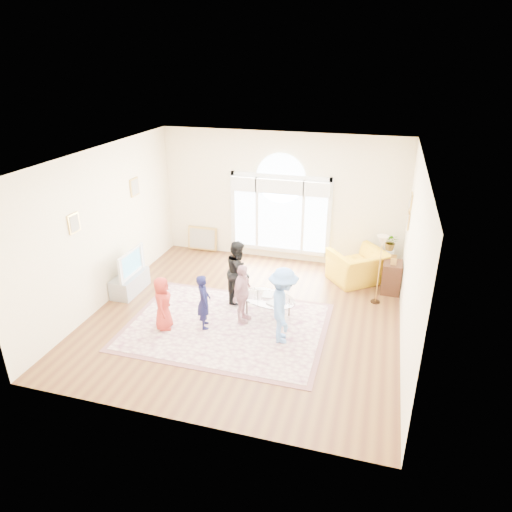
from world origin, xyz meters
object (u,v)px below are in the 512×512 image
(tv_console, at_px, (130,283))
(armchair, at_px, (358,266))
(area_rug, at_px, (226,326))
(television, at_px, (128,263))
(coffee_table, at_px, (268,299))

(tv_console, xyz_separation_m, armchair, (4.78, 1.88, 0.17))
(area_rug, height_order, television, television)
(area_rug, xyz_separation_m, tv_console, (-2.51, 0.77, 0.20))
(area_rug, distance_m, television, 2.71)
(armchair, bearing_deg, tv_console, -17.38)
(tv_console, height_order, television, television)
(tv_console, xyz_separation_m, television, (0.01, -0.00, 0.50))
(area_rug, relative_size, tv_console, 3.60)
(tv_console, relative_size, armchair, 0.86)
(tv_console, xyz_separation_m, coffee_table, (3.19, -0.18, 0.19))
(tv_console, distance_m, television, 0.50)
(area_rug, xyz_separation_m, coffee_table, (0.68, 0.60, 0.39))
(area_rug, bearing_deg, armchair, 49.52)
(tv_console, relative_size, television, 1.00)
(television, height_order, coffee_table, television)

